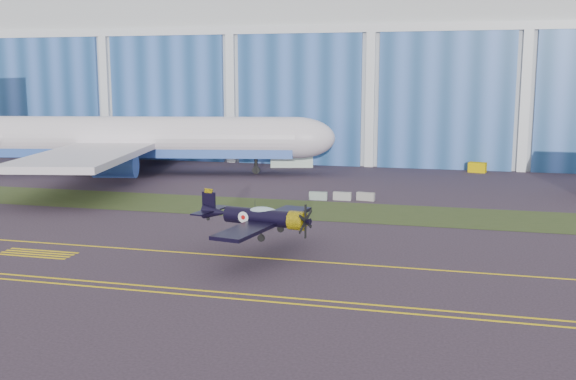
% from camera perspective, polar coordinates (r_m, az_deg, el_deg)
% --- Properties ---
extents(ground, '(260.00, 260.00, 0.00)m').
position_cam_1_polar(ground, '(55.60, 0.02, -4.51)').
color(ground, '#392B38').
rests_on(ground, ground).
extents(grass_median, '(260.00, 10.00, 0.02)m').
position_cam_1_polar(grass_median, '(68.92, 2.93, -1.74)').
color(grass_median, '#475128').
rests_on(grass_median, ground).
extents(hangar, '(220.00, 45.70, 30.00)m').
position_cam_1_polar(hangar, '(124.75, 8.40, 10.13)').
color(hangar, silver).
rests_on(hangar, ground).
extents(taxiway_centreline, '(200.00, 0.20, 0.02)m').
position_cam_1_polar(taxiway_centreline, '(50.93, -1.38, -5.82)').
color(taxiway_centreline, yellow).
rests_on(taxiway_centreline, ground).
extents(edge_line_near, '(80.00, 0.20, 0.02)m').
position_cam_1_polar(edge_line_near, '(42.27, -4.94, -9.12)').
color(edge_line_near, yellow).
rests_on(edge_line_near, ground).
extents(edge_line_far, '(80.00, 0.20, 0.02)m').
position_cam_1_polar(edge_line_far, '(43.17, -4.50, -8.71)').
color(edge_line_far, yellow).
rests_on(edge_line_far, ground).
extents(hold_short_ladder, '(6.00, 2.40, 0.02)m').
position_cam_1_polar(hold_short_ladder, '(55.84, -20.44, -5.06)').
color(hold_short_ladder, yellow).
rests_on(hold_short_ladder, ground).
extents(warbird, '(12.40, 14.12, 3.70)m').
position_cam_1_polar(warbird, '(51.18, -2.52, -2.29)').
color(warbird, black).
rests_on(warbird, ground).
extents(jetliner, '(75.16, 67.46, 22.76)m').
position_cam_1_polar(jetliner, '(97.44, -13.51, 8.05)').
color(jetliner, silver).
rests_on(jetliner, ground).
extents(shipping_container, '(6.82, 4.19, 2.76)m').
position_cam_1_polar(shipping_container, '(102.28, 0.30, 2.75)').
color(shipping_container, silver).
rests_on(shipping_container, ground).
extents(tug, '(2.67, 1.95, 1.41)m').
position_cam_1_polar(tug, '(100.11, 15.73, 1.86)').
color(tug, '#D9B100').
rests_on(tug, ground).
extents(barrier_a, '(2.03, 0.73, 0.90)m').
position_cam_1_polar(barrier_a, '(74.83, 2.58, -0.50)').
color(barrier_a, '#8A9E94').
rests_on(barrier_a, ground).
extents(barrier_b, '(2.00, 0.61, 0.90)m').
position_cam_1_polar(barrier_b, '(74.85, 4.62, -0.52)').
color(barrier_b, '#9D9C97').
rests_on(barrier_b, ground).
extents(barrier_c, '(2.07, 0.90, 0.90)m').
position_cam_1_polar(barrier_c, '(74.86, 6.59, -0.55)').
color(barrier_c, gray).
rests_on(barrier_c, ground).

